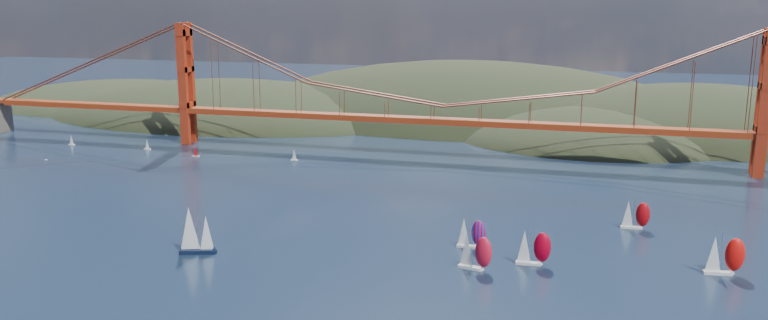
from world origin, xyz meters
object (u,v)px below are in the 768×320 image
Objects in this scene: racer_1 at (533,247)px; racer_3 at (635,215)px; racer_rwb at (471,233)px; racer_0 at (475,251)px; racer_2 at (724,255)px; sloop_navy at (195,231)px.

racer_1 reaches higher than racer_3.
racer_rwb is (-42.88, -29.78, -0.16)m from racer_3.
racer_0 is 60.46m from racer_3.
racer_2 is 62.08m from racer_rwb.
sloop_navy is 132.29m from racer_2.
sloop_navy reaches higher than racer_rwb.
racer_0 is at bearing -11.37° from sloop_navy.
racer_0 is at bearing -77.98° from racer_rwb.
racer_2 reaches higher than racer_0.
racer_3 is at bearing 34.01° from racer_rwb.
racer_2 reaches higher than racer_rwb.
sloop_navy is 72.70m from racer_0.
racer_1 is 46.53m from racer_3.
racer_3 is at bearing 8.07° from sloop_navy.
racer_3 is 52.20m from racer_rwb.
racer_1 is 19.35m from racer_rwb.
sloop_navy is at bearing -156.19° from racer_3.
racer_1 is at bearing 179.30° from racer_2.
racer_1 is at bearing -125.79° from racer_3.
racer_rwb is (-17.13, 8.99, -0.47)m from racer_1.
racer_1 is 0.92× the size of racer_2.
racer_1 is (13.44, 7.27, -0.06)m from racer_0.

